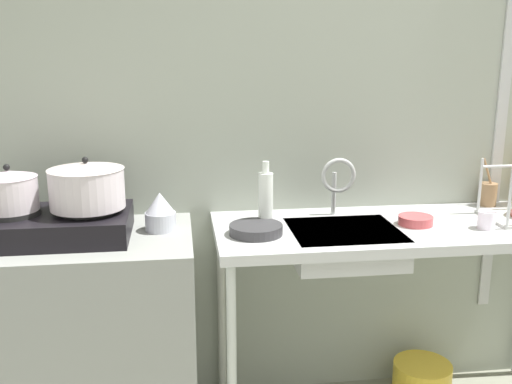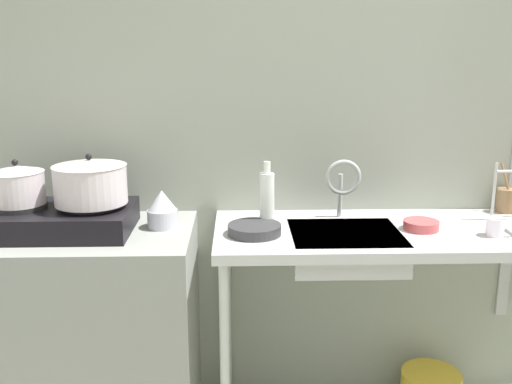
{
  "view_description": "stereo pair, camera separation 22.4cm",
  "coord_description": "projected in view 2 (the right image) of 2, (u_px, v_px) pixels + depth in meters",
  "views": [
    {
      "loc": [
        -1.02,
        -0.71,
        1.57
      ],
      "look_at": [
        -0.73,
        1.45,
        1.03
      ],
      "focal_mm": 40.84,
      "sensor_mm": 36.0,
      "label": 1
    },
    {
      "loc": [
        -0.8,
        -0.73,
        1.57
      ],
      "look_at": [
        -0.73,
        1.45,
        1.03
      ],
      "focal_mm": 40.84,
      "sensor_mm": 36.0,
      "label": 2
    }
  ],
  "objects": [
    {
      "name": "counter_concrete",
      "position": [
        72.0,
        335.0,
        2.36
      ],
      "size": [
        0.99,
        0.57,
        0.88
      ],
      "primitive_type": "cube",
      "color": "gray",
      "rests_on": "ground"
    },
    {
      "name": "faucet",
      "position": [
        343.0,
        180.0,
        2.37
      ],
      "size": [
        0.15,
        0.08,
        0.26
      ],
      "color": "#B7B8B8",
      "rests_on": "counter_sink"
    },
    {
      "name": "pot_on_right_burner",
      "position": [
        90.0,
        182.0,
        2.21
      ],
      "size": [
        0.28,
        0.28,
        0.19
      ],
      "color": "silver",
      "rests_on": "stove"
    },
    {
      "name": "wall_back",
      "position": [
        421.0,
        127.0,
        2.54
      ],
      "size": [
        4.92,
        0.1,
        2.47
      ],
      "primitive_type": "cube",
      "color": "#989F91",
      "rests_on": "ground"
    },
    {
      "name": "pot_on_left_burner",
      "position": [
        17.0,
        185.0,
        2.2
      ],
      "size": [
        0.21,
        0.21,
        0.17
      ],
      "color": "silver",
      "rests_on": "stove"
    },
    {
      "name": "sink_basin",
      "position": [
        345.0,
        247.0,
        2.26
      ],
      "size": [
        0.42,
        0.38,
        0.12
      ],
      "primitive_type": "cube",
      "color": "#B7B8B8",
      "rests_on": "counter_sink"
    },
    {
      "name": "stove",
      "position": [
        57.0,
        219.0,
        2.24
      ],
      "size": [
        0.58,
        0.37,
        0.11
      ],
      "color": "black",
      "rests_on": "counter_concrete"
    },
    {
      "name": "cup_by_rack",
      "position": [
        495.0,
        227.0,
        2.2
      ],
      "size": [
        0.07,
        0.07,
        0.07
      ],
      "primitive_type": "cylinder",
      "color": "white",
      "rests_on": "counter_sink"
    },
    {
      "name": "bottle_by_sink",
      "position": [
        267.0,
        199.0,
        2.29
      ],
      "size": [
        0.06,
        0.06,
        0.26
      ],
      "color": "white",
      "rests_on": "counter_sink"
    },
    {
      "name": "utensil_jar",
      "position": [
        505.0,
        200.0,
        2.52
      ],
      "size": [
        0.08,
        0.08,
        0.21
      ],
      "color": "#8C6A48",
      "rests_on": "counter_sink"
    },
    {
      "name": "counter_sink",
      "position": [
        408.0,
        245.0,
        2.31
      ],
      "size": [
        1.54,
        0.57,
        0.88
      ],
      "color": "#B7B8B8",
      "rests_on": "ground"
    },
    {
      "name": "small_bowl_on_drainboard",
      "position": [
        421.0,
        225.0,
        2.28
      ],
      "size": [
        0.14,
        0.14,
        0.04
      ],
      "primitive_type": "cylinder",
      "color": "#C14B4F",
      "rests_on": "counter_sink"
    },
    {
      "name": "percolator",
      "position": [
        162.0,
        209.0,
        2.29
      ],
      "size": [
        0.12,
        0.12,
        0.15
      ],
      "color": "silver",
      "rests_on": "counter_concrete"
    },
    {
      "name": "frying_pan",
      "position": [
        254.0,
        229.0,
        2.22
      ],
      "size": [
        0.2,
        0.2,
        0.04
      ],
      "primitive_type": "cylinder",
      "color": "#333235",
      "rests_on": "counter_sink"
    }
  ]
}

